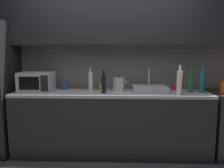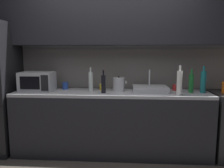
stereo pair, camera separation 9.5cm
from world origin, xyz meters
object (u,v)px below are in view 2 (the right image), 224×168
(kettle, at_px, (119,84))
(wine_bottle_clear, at_px, (91,81))
(mug_yellow, at_px, (102,87))
(mug_blue, at_px, (65,86))
(wine_bottle_dark, at_px, (103,84))
(wine_bottle_green, at_px, (191,83))
(microwave, at_px, (38,81))
(wine_bottle_teal, at_px, (203,82))
(mug_red, at_px, (175,88))
(wine_bottle_white, at_px, (179,83))

(kettle, height_order, wine_bottle_clear, wine_bottle_clear)
(mug_yellow, height_order, mug_blue, mug_blue)
(kettle, relative_size, wine_bottle_dark, 0.70)
(wine_bottle_dark, relative_size, wine_bottle_green, 0.96)
(microwave, relative_size, wine_bottle_clear, 1.35)
(wine_bottle_dark, distance_m, mug_yellow, 0.25)
(microwave, bearing_deg, mug_yellow, 6.86)
(wine_bottle_clear, relative_size, mug_yellow, 3.78)
(mug_yellow, distance_m, mug_blue, 0.57)
(wine_bottle_clear, relative_size, wine_bottle_teal, 0.93)
(microwave, distance_m, wine_bottle_clear, 0.77)
(wine_bottle_green, xyz_separation_m, mug_blue, (-1.80, 0.17, -0.08))
(kettle, relative_size, mug_red, 2.53)
(microwave, xyz_separation_m, wine_bottle_dark, (0.96, -0.12, -0.01))
(wine_bottle_white, height_order, mug_red, wine_bottle_white)
(mug_red, bearing_deg, wine_bottle_white, -93.51)
(microwave, distance_m, mug_red, 1.98)
(kettle, relative_size, mug_yellow, 2.42)
(wine_bottle_clear, xyz_separation_m, wine_bottle_green, (1.39, -0.03, -0.01))
(wine_bottle_dark, height_order, wine_bottle_clear, wine_bottle_clear)
(kettle, distance_m, mug_yellow, 0.26)
(wine_bottle_white, distance_m, mug_red, 0.38)
(wine_bottle_clear, height_order, mug_yellow, wine_bottle_clear)
(mug_red, bearing_deg, wine_bottle_clear, -173.82)
(mug_red, bearing_deg, microwave, -175.59)
(wine_bottle_clear, height_order, mug_red, wine_bottle_clear)
(wine_bottle_dark, distance_m, mug_blue, 0.67)
(kettle, xyz_separation_m, wine_bottle_teal, (1.15, -0.06, 0.06))
(wine_bottle_teal, relative_size, mug_blue, 3.50)
(microwave, relative_size, wine_bottle_green, 1.43)
(mug_yellow, bearing_deg, wine_bottle_white, -17.26)
(kettle, distance_m, wine_bottle_white, 0.83)
(wine_bottle_teal, height_order, mug_red, wine_bottle_teal)
(microwave, bearing_deg, wine_bottle_white, -6.12)
(mug_yellow, bearing_deg, wine_bottle_green, -5.43)
(wine_bottle_white, height_order, wine_bottle_teal, wine_bottle_white)
(wine_bottle_white, height_order, wine_bottle_green, wine_bottle_white)
(wine_bottle_dark, xyz_separation_m, mug_red, (1.01, 0.27, -0.08))
(kettle, bearing_deg, wine_bottle_clear, -176.61)
(microwave, height_order, wine_bottle_clear, wine_bottle_clear)
(mug_yellow, bearing_deg, wine_bottle_clear, -150.31)
(microwave, bearing_deg, kettle, 2.21)
(wine_bottle_clear, xyz_separation_m, mug_yellow, (0.16, 0.09, -0.10))
(wine_bottle_teal, distance_m, mug_yellow, 1.40)
(kettle, relative_size, wine_bottle_teal, 0.59)
(wine_bottle_clear, relative_size, mug_blue, 3.26)
(wine_bottle_dark, distance_m, wine_bottle_green, 1.20)
(microwave, xyz_separation_m, wine_bottle_green, (2.16, -0.01, -0.00))
(wine_bottle_white, bearing_deg, microwave, 173.88)
(wine_bottle_dark, bearing_deg, microwave, 173.07)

